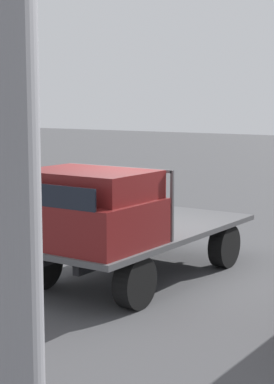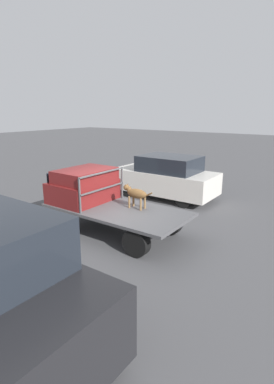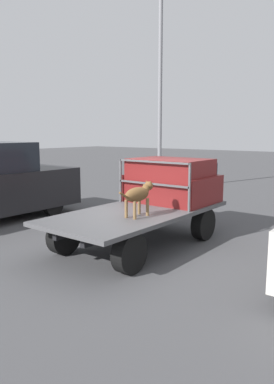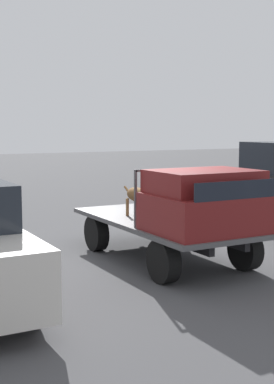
% 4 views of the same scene
% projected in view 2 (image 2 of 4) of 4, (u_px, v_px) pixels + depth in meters
% --- Properties ---
extents(ground_plane, '(80.00, 80.00, 0.00)m').
position_uv_depth(ground_plane, '(117.00, 233.00, 8.63)').
color(ground_plane, '#474749').
extents(flatbed_truck, '(4.12, 1.96, 0.76)m').
position_uv_depth(flatbed_truck, '(117.00, 215.00, 8.48)').
color(flatbed_truck, black).
rests_on(flatbed_truck, ground).
extents(truck_cab, '(1.44, 1.84, 0.99)m').
position_uv_depth(truck_cab, '(84.00, 186.00, 9.01)').
color(truck_cab, maroon).
rests_on(truck_cab, flatbed_truck).
extents(truck_headboard, '(0.04, 1.84, 0.98)m').
position_uv_depth(truck_headboard, '(102.00, 184.00, 8.54)').
color(truck_headboard, '#4C4C4F').
rests_on(truck_headboard, flatbed_truck).
extents(dog, '(0.99, 0.27, 0.67)m').
position_uv_depth(dog, '(135.00, 193.00, 8.35)').
color(dog, brown).
rests_on(dog, flatbed_truck).
extents(parked_sedan, '(4.10, 1.83, 1.70)m').
position_uv_depth(parked_sedan, '(166.00, 177.00, 11.96)').
color(parked_sedan, black).
rests_on(parked_sedan, ground).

